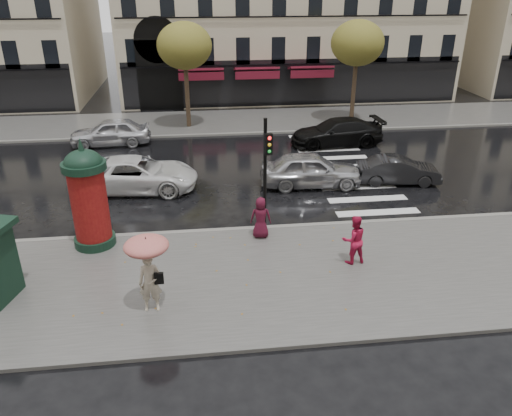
{
  "coord_description": "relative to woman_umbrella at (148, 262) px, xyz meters",
  "views": [
    {
      "loc": [
        -1.43,
        -14.36,
        9.17
      ],
      "look_at": [
        0.47,
        1.5,
        1.68
      ],
      "focal_mm": 35.0,
      "sensor_mm": 36.0,
      "label": 1
    }
  ],
  "objects": [
    {
      "name": "car_white",
      "position": [
        -1.32,
        9.62,
        -0.96
      ],
      "size": [
        5.82,
        3.11,
        1.56
      ],
      "primitive_type": "imported",
      "rotation": [
        0.0,
        0.0,
        1.47
      ],
      "color": "white",
      "rests_on": "ground"
    },
    {
      "name": "car_far_silver",
      "position": [
        -3.51,
        16.7,
        -0.96
      ],
      "size": [
        4.72,
        2.15,
        1.57
      ],
      "primitive_type": "imported",
      "rotation": [
        0.0,
        0.0,
        -1.51
      ],
      "color": "silver",
      "rests_on": "ground"
    },
    {
      "name": "far_kerb",
      "position": [
        3.04,
        17.88,
        -1.67
      ],
      "size": [
        90.0,
        0.25,
        0.14
      ],
      "primitive_type": "cube",
      "color": "slate",
      "rests_on": "ground"
    },
    {
      "name": "car_darkgrey",
      "position": [
        11.07,
        8.98,
        -1.1
      ],
      "size": [
        4.07,
        1.87,
        1.29
      ],
      "primitive_type": "imported",
      "rotation": [
        0.0,
        0.0,
        1.44
      ],
      "color": "black",
      "rests_on": "ground"
    },
    {
      "name": "car_silver",
      "position": [
        6.82,
        9.16,
        -0.93
      ],
      "size": [
        4.88,
        2.21,
        1.62
      ],
      "primitive_type": "imported",
      "rotation": [
        0.0,
        0.0,
        1.51
      ],
      "color": "#AEAFB3",
      "rests_on": "ground"
    },
    {
      "name": "zebra_crossing",
      "position": [
        9.04,
        11.48,
        -1.74
      ],
      "size": [
        3.6,
        11.75,
        0.01
      ],
      "primitive_type": "cube",
      "color": "silver",
      "rests_on": "ground"
    },
    {
      "name": "man_burgundy",
      "position": [
        3.77,
        4.12,
        -0.82
      ],
      "size": [
        0.84,
        0.61,
        1.6
      ],
      "primitive_type": "imported",
      "rotation": [
        0.0,
        0.0,
        3.01
      ],
      "color": "#490E20",
      "rests_on": "near_sidewalk"
    },
    {
      "name": "traffic_light",
      "position": [
        4.02,
        4.59,
        1.07
      ],
      "size": [
        0.33,
        0.44,
        4.45
      ],
      "color": "black",
      "rests_on": "near_sidewalk"
    },
    {
      "name": "morris_column",
      "position": [
        -2.37,
        4.28,
        0.35
      ],
      "size": [
        1.53,
        1.53,
        4.11
      ],
      "color": "black",
      "rests_on": "near_sidewalk"
    },
    {
      "name": "woman_red",
      "position": [
        6.68,
        1.91,
        -0.74
      ],
      "size": [
        0.93,
        0.77,
        1.76
      ],
      "primitive_type": "imported",
      "rotation": [
        0.0,
        0.0,
        3.27
      ],
      "color": "#B7163E",
      "rests_on": "near_sidewalk"
    },
    {
      "name": "tree_far_left",
      "position": [
        1.04,
        19.88,
        3.43
      ],
      "size": [
        3.4,
        3.4,
        6.64
      ],
      "color": "#38281C",
      "rests_on": "ground"
    },
    {
      "name": "tree_far_right",
      "position": [
        12.04,
        19.88,
        3.43
      ],
      "size": [
        3.4,
        3.4,
        6.64
      ],
      "color": "#38281C",
      "rests_on": "ground"
    },
    {
      "name": "far_sidewalk",
      "position": [
        3.04,
        20.88,
        -1.68
      ],
      "size": [
        90.0,
        6.0,
        0.12
      ],
      "primitive_type": "cube",
      "color": "#474744",
      "rests_on": "ground"
    },
    {
      "name": "near_kerb",
      "position": [
        3.04,
        4.88,
        -1.67
      ],
      "size": [
        90.0,
        0.25,
        0.14
      ],
      "primitive_type": "cube",
      "color": "slate",
      "rests_on": "ground"
    },
    {
      "name": "near_sidewalk",
      "position": [
        3.04,
        1.38,
        -1.68
      ],
      "size": [
        90.0,
        7.0,
        0.12
      ],
      "primitive_type": "cube",
      "color": "#474744",
      "rests_on": "ground"
    },
    {
      "name": "woman_umbrella",
      "position": [
        0.0,
        0.0,
        0.0
      ],
      "size": [
        1.28,
        1.28,
        2.46
      ],
      "color": "#C0B39E",
      "rests_on": "near_sidewalk"
    },
    {
      "name": "car_black",
      "position": [
        9.69,
        15.14,
        -0.96
      ],
      "size": [
        5.49,
        2.48,
        1.56
      ],
      "primitive_type": "imported",
      "rotation": [
        0.0,
        0.0,
        -1.51
      ],
      "color": "black",
      "rests_on": "ground"
    },
    {
      "name": "ground",
      "position": [
        3.04,
        1.88,
        -1.74
      ],
      "size": [
        160.0,
        160.0,
        0.0
      ],
      "primitive_type": "plane",
      "color": "black",
      "rests_on": "ground"
    }
  ]
}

